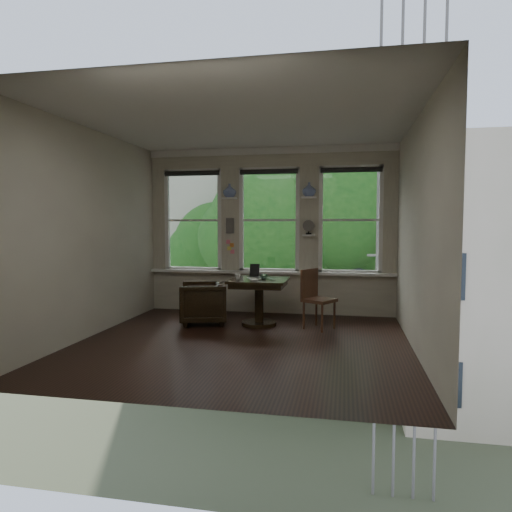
% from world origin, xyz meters
% --- Properties ---
extents(ground, '(4.50, 4.50, 0.00)m').
position_xyz_m(ground, '(0.00, 0.00, 0.00)').
color(ground, black).
rests_on(ground, ground).
extents(ceiling, '(4.50, 4.50, 0.00)m').
position_xyz_m(ceiling, '(0.00, 0.00, 3.00)').
color(ceiling, silver).
rests_on(ceiling, ground).
extents(wall_back, '(4.50, 0.00, 4.50)m').
position_xyz_m(wall_back, '(0.00, 2.25, 1.50)').
color(wall_back, beige).
rests_on(wall_back, ground).
extents(wall_front, '(4.50, 0.00, 4.50)m').
position_xyz_m(wall_front, '(0.00, -2.25, 1.50)').
color(wall_front, beige).
rests_on(wall_front, ground).
extents(wall_left, '(0.00, 4.50, 4.50)m').
position_xyz_m(wall_left, '(-2.25, 0.00, 1.50)').
color(wall_left, beige).
rests_on(wall_left, ground).
extents(wall_right, '(0.00, 4.50, 4.50)m').
position_xyz_m(wall_right, '(2.25, 0.00, 1.50)').
color(wall_right, beige).
rests_on(wall_right, ground).
extents(window_left, '(1.10, 0.12, 1.90)m').
position_xyz_m(window_left, '(-1.45, 2.25, 1.70)').
color(window_left, white).
rests_on(window_left, ground).
extents(window_center, '(1.10, 0.12, 1.90)m').
position_xyz_m(window_center, '(0.00, 2.25, 1.70)').
color(window_center, white).
rests_on(window_center, ground).
extents(window_right, '(1.10, 0.12, 1.90)m').
position_xyz_m(window_right, '(1.45, 2.25, 1.70)').
color(window_right, white).
rests_on(window_right, ground).
extents(shelf_left, '(0.26, 0.16, 0.03)m').
position_xyz_m(shelf_left, '(-0.72, 2.15, 2.10)').
color(shelf_left, white).
rests_on(shelf_left, ground).
extents(shelf_right, '(0.26, 0.16, 0.03)m').
position_xyz_m(shelf_right, '(0.72, 2.15, 2.10)').
color(shelf_right, white).
rests_on(shelf_right, ground).
extents(intercom, '(0.14, 0.06, 0.28)m').
position_xyz_m(intercom, '(-0.72, 2.18, 1.60)').
color(intercom, '#59544F').
rests_on(intercom, ground).
extents(sticky_notes, '(0.16, 0.01, 0.24)m').
position_xyz_m(sticky_notes, '(-0.72, 2.19, 1.25)').
color(sticky_notes, pink).
rests_on(sticky_notes, ground).
extents(desk_fan, '(0.20, 0.20, 0.24)m').
position_xyz_m(desk_fan, '(0.72, 2.13, 1.53)').
color(desk_fan, '#59544F').
rests_on(desk_fan, ground).
extents(vase_left, '(0.24, 0.24, 0.25)m').
position_xyz_m(vase_left, '(-0.72, 2.15, 2.24)').
color(vase_left, silver).
rests_on(vase_left, shelf_left).
extents(vase_right, '(0.24, 0.24, 0.25)m').
position_xyz_m(vase_right, '(0.72, 2.15, 2.24)').
color(vase_right, silver).
rests_on(vase_right, shelf_right).
extents(table, '(0.90, 0.90, 0.75)m').
position_xyz_m(table, '(0.02, 1.14, 0.38)').
color(table, black).
rests_on(table, ground).
extents(armchair_left, '(0.92, 0.90, 0.68)m').
position_xyz_m(armchair_left, '(-0.90, 1.08, 0.34)').
color(armchair_left, black).
rests_on(armchair_left, ground).
extents(cushion_red, '(0.45, 0.45, 0.06)m').
position_xyz_m(cushion_red, '(-0.90, 1.08, 0.45)').
color(cushion_red, maroon).
rests_on(cushion_red, armchair_left).
extents(side_chair_right, '(0.58, 0.58, 0.92)m').
position_xyz_m(side_chair_right, '(0.98, 1.07, 0.46)').
color(side_chair_right, '#412317').
rests_on(side_chair_right, ground).
extents(laptop, '(0.43, 0.37, 0.03)m').
position_xyz_m(laptop, '(0.10, 1.08, 0.76)').
color(laptop, black).
rests_on(laptop, table).
extents(mug, '(0.11, 0.11, 0.08)m').
position_xyz_m(mug, '(-0.31, 1.04, 0.79)').
color(mug, white).
rests_on(mug, table).
extents(drinking_glass, '(0.14, 0.14, 0.09)m').
position_xyz_m(drinking_glass, '(0.11, 1.07, 0.79)').
color(drinking_glass, white).
rests_on(drinking_glass, table).
extents(tablet, '(0.16, 0.08, 0.22)m').
position_xyz_m(tablet, '(-0.11, 1.38, 0.86)').
color(tablet, black).
rests_on(tablet, table).
extents(papers, '(0.33, 0.37, 0.00)m').
position_xyz_m(papers, '(-0.05, 1.18, 0.75)').
color(papers, silver).
rests_on(papers, table).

